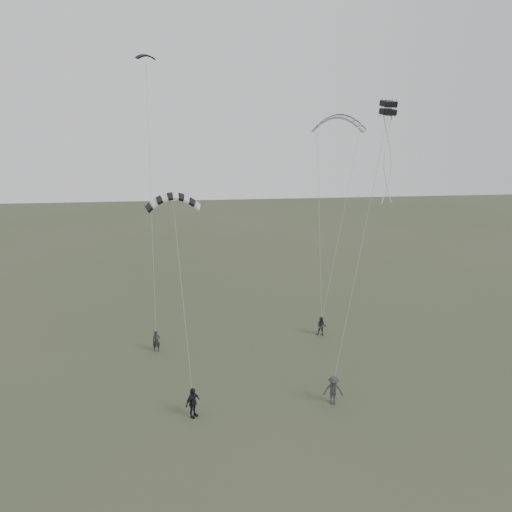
{
  "coord_description": "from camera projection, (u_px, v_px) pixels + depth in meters",
  "views": [
    {
      "loc": [
        -1.86,
        -26.65,
        16.67
      ],
      "look_at": [
        1.54,
        5.1,
        7.36
      ],
      "focal_mm": 35.0,
      "sensor_mm": 36.0,
      "label": 1
    }
  ],
  "objects": [
    {
      "name": "flyer_left",
      "position": [
        156.0,
        341.0,
        35.78
      ],
      "size": [
        0.62,
        0.47,
        1.54
      ],
      "primitive_type": "imported",
      "rotation": [
        0.0,
        0.0,
        0.19
      ],
      "color": "black",
      "rests_on": "ground"
    },
    {
      "name": "kite_dark_small",
      "position": [
        146.0,
        55.0,
        35.76
      ],
      "size": [
        1.49,
        1.17,
        0.58
      ],
      "primitive_type": null,
      "rotation": [
        0.26,
        0.0,
        0.53
      ],
      "color": "black",
      "rests_on": "flyer_left"
    },
    {
      "name": "ground",
      "position": [
        240.0,
        396.0,
        30.29
      ],
      "size": [
        140.0,
        140.0,
        0.0
      ],
      "primitive_type": "plane",
      "color": "#37422A",
      "rests_on": "ground"
    },
    {
      "name": "kite_box",
      "position": [
        388.0,
        108.0,
        28.29
      ],
      "size": [
        0.95,
        1.02,
        0.86
      ],
      "primitive_type": null,
      "rotation": [
        0.16,
        0.0,
        0.32
      ],
      "color": "black",
      "rests_on": "flyer_far"
    },
    {
      "name": "flyer_right",
      "position": [
        321.0,
        326.0,
        38.31
      ],
      "size": [
        0.87,
        0.76,
        1.5
      ],
      "primitive_type": "imported",
      "rotation": [
        0.0,
        0.0,
        -0.31
      ],
      "color": "#27282D",
      "rests_on": "ground"
    },
    {
      "name": "flyer_center",
      "position": [
        193.0,
        403.0,
        28.01
      ],
      "size": [
        1.04,
        1.08,
        1.8
      ],
      "primitive_type": "imported",
      "rotation": [
        0.0,
        0.0,
        0.83
      ],
      "color": "black",
      "rests_on": "ground"
    },
    {
      "name": "kite_striped",
      "position": [
        173.0,
        196.0,
        29.24
      ],
      "size": [
        3.25,
        1.45,
        1.4
      ],
      "primitive_type": null,
      "rotation": [
        0.29,
        0.0,
        0.11
      ],
      "color": "black",
      "rests_on": "flyer_center"
    },
    {
      "name": "kite_pale_large",
      "position": [
        339.0,
        117.0,
        38.64
      ],
      "size": [
        4.27,
        3.0,
        1.82
      ],
      "primitive_type": null,
      "rotation": [
        0.15,
        0.0,
        -0.48
      ],
      "color": "#959799",
      "rests_on": "flyer_right"
    },
    {
      "name": "flyer_far",
      "position": [
        333.0,
        390.0,
        29.27
      ],
      "size": [
        1.26,
        0.87,
        1.78
      ],
      "primitive_type": "imported",
      "rotation": [
        0.0,
        0.0,
        -0.19
      ],
      "color": "#2D2C32",
      "rests_on": "ground"
    }
  ]
}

